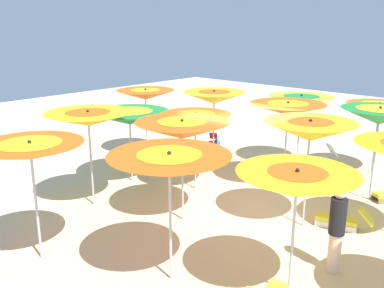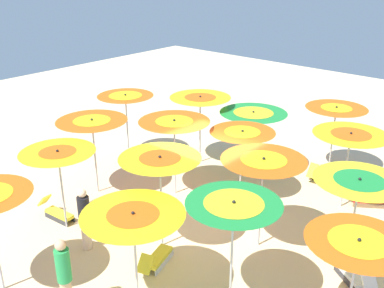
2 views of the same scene
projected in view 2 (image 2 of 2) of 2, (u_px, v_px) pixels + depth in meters
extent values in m
cube|color=beige|center=(206.00, 220.00, 12.75)|extent=(38.94, 38.94, 0.04)
cylinder|color=#B2B2B7|center=(136.00, 261.00, 9.44)|extent=(0.05, 0.05, 1.90)
cone|color=yellow|center=(133.00, 223.00, 9.08)|extent=(2.14, 2.14, 0.40)
cone|color=orange|center=(133.00, 218.00, 9.04)|extent=(1.08, 1.08, 0.20)
sphere|color=black|center=(133.00, 213.00, 8.99)|extent=(0.07, 0.07, 0.07)
cylinder|color=#B2B2B7|center=(231.00, 260.00, 9.21)|extent=(0.05, 0.05, 2.26)
cone|color=#1E8C38|center=(233.00, 212.00, 8.78)|extent=(1.92, 1.92, 0.41)
cone|color=yellow|center=(234.00, 209.00, 8.74)|extent=(1.19, 1.19, 0.25)
sphere|color=black|center=(234.00, 202.00, 8.69)|extent=(0.07, 0.07, 0.07)
cone|color=orange|center=(357.00, 251.00, 8.07)|extent=(1.94, 1.94, 0.40)
cone|color=yellow|center=(358.00, 246.00, 8.03)|extent=(1.09, 1.09, 0.23)
sphere|color=black|center=(359.00, 240.00, 7.98)|extent=(0.07, 0.07, 0.07)
cylinder|color=#B2B2B7|center=(63.00, 194.00, 11.98)|extent=(0.05, 0.05, 2.05)
cone|color=yellow|center=(58.00, 159.00, 11.59)|extent=(1.95, 1.95, 0.43)
cone|color=orange|center=(58.00, 155.00, 11.54)|extent=(0.96, 0.96, 0.21)
sphere|color=black|center=(57.00, 151.00, 11.49)|extent=(0.07, 0.07, 0.07)
cylinder|color=#B2B2B7|center=(161.00, 207.00, 11.17)|extent=(0.05, 0.05, 2.25)
cone|color=yellow|center=(160.00, 166.00, 10.74)|extent=(2.00, 2.00, 0.44)
cone|color=orange|center=(160.00, 162.00, 10.69)|extent=(1.00, 1.00, 0.22)
sphere|color=black|center=(160.00, 157.00, 10.64)|extent=(0.07, 0.07, 0.07)
cylinder|color=#B2B2B7|center=(261.00, 207.00, 11.18)|extent=(0.05, 0.05, 2.26)
cone|color=orange|center=(263.00, 166.00, 10.75)|extent=(2.08, 2.08, 0.32)
cone|color=yellow|center=(264.00, 163.00, 10.72)|extent=(1.11, 1.11, 0.17)
sphere|color=black|center=(264.00, 158.00, 10.67)|extent=(0.07, 0.07, 0.07)
cylinder|color=#B2B2B7|center=(352.00, 227.00, 10.45)|extent=(0.05, 0.05, 2.14)
cone|color=yellow|center=(359.00, 186.00, 10.04)|extent=(2.05, 2.05, 0.30)
cone|color=#1E8C38|center=(359.00, 183.00, 10.01)|extent=(1.15, 1.15, 0.17)
sphere|color=black|center=(360.00, 179.00, 9.97)|extent=(0.07, 0.07, 0.07)
cylinder|color=#B2B2B7|center=(95.00, 160.00, 13.86)|extent=(0.05, 0.05, 2.19)
cone|color=orange|center=(92.00, 127.00, 13.44)|extent=(2.13, 2.13, 0.41)
cone|color=yellow|center=(92.00, 124.00, 13.40)|extent=(1.11, 1.11, 0.21)
sphere|color=black|center=(92.00, 120.00, 13.35)|extent=(0.07, 0.07, 0.07)
cylinder|color=#B2B2B7|center=(175.00, 161.00, 13.77)|extent=(0.05, 0.05, 2.20)
cone|color=orange|center=(174.00, 127.00, 13.35)|extent=(2.14, 2.14, 0.40)
cone|color=yellow|center=(174.00, 124.00, 13.31)|extent=(1.12, 1.12, 0.21)
sphere|color=black|center=(174.00, 120.00, 13.26)|extent=(0.07, 0.07, 0.07)
cylinder|color=#B2B2B7|center=(241.00, 168.00, 13.58)|extent=(0.05, 0.05, 1.97)
cone|color=orange|center=(242.00, 138.00, 13.20)|extent=(1.94, 1.94, 0.39)
cone|color=yellow|center=(242.00, 135.00, 13.16)|extent=(1.06, 1.06, 0.21)
sphere|color=black|center=(242.00, 131.00, 13.11)|extent=(0.07, 0.07, 0.07)
cylinder|color=#B2B2B7|center=(345.00, 175.00, 13.02)|extent=(0.05, 0.05, 2.10)
cone|color=yellow|center=(350.00, 141.00, 12.62)|extent=(2.12, 2.12, 0.42)
cone|color=orange|center=(351.00, 138.00, 12.58)|extent=(1.12, 1.12, 0.22)
sphere|color=black|center=(351.00, 133.00, 12.53)|extent=(0.07, 0.07, 0.07)
cylinder|color=#B2B2B7|center=(127.00, 129.00, 16.29)|extent=(0.05, 0.05, 2.23)
cone|color=orange|center=(126.00, 100.00, 15.87)|extent=(1.99, 1.99, 0.31)
cone|color=yellow|center=(125.00, 98.00, 15.84)|extent=(1.17, 1.17, 0.18)
sphere|color=black|center=(125.00, 95.00, 15.79)|extent=(0.07, 0.07, 0.07)
cylinder|color=#B2B2B7|center=(200.00, 133.00, 15.93)|extent=(0.05, 0.05, 2.26)
cone|color=yellow|center=(200.00, 102.00, 15.50)|extent=(2.12, 2.12, 0.35)
cone|color=orange|center=(200.00, 100.00, 15.46)|extent=(1.10, 1.10, 0.18)
sphere|color=black|center=(200.00, 96.00, 15.42)|extent=(0.07, 0.07, 0.07)
cylinder|color=#B2B2B7|center=(252.00, 145.00, 15.34)|extent=(0.05, 0.05, 1.92)
cone|color=#1E8C38|center=(253.00, 118.00, 14.97)|extent=(2.26, 2.26, 0.40)
cone|color=yellow|center=(253.00, 116.00, 14.94)|extent=(1.33, 1.33, 0.23)
sphere|color=black|center=(253.00, 112.00, 14.89)|extent=(0.07, 0.07, 0.07)
cylinder|color=#B2B2B7|center=(332.00, 143.00, 15.21)|extent=(0.05, 0.05, 2.14)
cone|color=orange|center=(336.00, 113.00, 14.80)|extent=(2.02, 2.02, 0.34)
cone|color=yellow|center=(336.00, 110.00, 14.76)|extent=(1.00, 1.00, 0.17)
sphere|color=black|center=(337.00, 107.00, 14.72)|extent=(0.07, 0.07, 0.07)
cube|color=silver|center=(152.00, 259.00, 10.94)|extent=(0.30, 0.88, 0.14)
cube|color=silver|center=(164.00, 263.00, 10.81)|extent=(0.30, 0.88, 0.14)
cube|color=yellow|center=(158.00, 257.00, 10.83)|extent=(0.58, 0.97, 0.10)
cube|color=yellow|center=(145.00, 264.00, 10.23)|extent=(0.42, 0.43, 0.36)
cube|color=#333338|center=(345.00, 279.00, 10.26)|extent=(0.75, 0.53, 0.14)
cube|color=#333338|center=(357.00, 277.00, 10.34)|extent=(0.75, 0.53, 0.14)
cube|color=white|center=(352.00, 274.00, 10.25)|extent=(0.91, 0.76, 0.10)
cube|color=white|center=(369.00, 281.00, 9.61)|extent=(0.48, 0.47, 0.47)
cube|color=olive|center=(369.00, 206.00, 13.30)|extent=(0.78, 0.56, 0.14)
cube|color=olive|center=(367.00, 201.00, 13.57)|extent=(0.78, 0.56, 0.14)
cube|color=red|center=(369.00, 200.00, 13.39)|extent=(0.93, 0.77, 0.10)
cube|color=olive|center=(315.00, 173.00, 15.31)|extent=(0.08, 0.92, 0.14)
cube|color=olive|center=(323.00, 176.00, 15.14)|extent=(0.08, 0.92, 0.14)
cube|color=yellow|center=(320.00, 171.00, 15.18)|extent=(0.33, 0.93, 0.10)
cube|color=yellow|center=(313.00, 171.00, 14.65)|extent=(0.30, 0.34, 0.44)
cube|color=#333338|center=(64.00, 215.00, 12.82)|extent=(0.92, 0.13, 0.14)
cube|color=#333338|center=(56.00, 219.00, 12.60)|extent=(0.92, 0.13, 0.14)
cube|color=yellow|center=(59.00, 214.00, 12.67)|extent=(0.94, 0.38, 0.10)
cube|color=yellow|center=(44.00, 200.00, 12.91)|extent=(0.39, 0.32, 0.38)
cylinder|color=green|center=(63.00, 265.00, 8.94)|extent=(0.30, 0.30, 0.73)
sphere|color=#D8A87F|center=(60.00, 245.00, 8.76)|extent=(0.23, 0.23, 0.23)
cylinder|color=beige|center=(86.00, 235.00, 11.32)|extent=(0.24, 0.24, 0.79)
cylinder|color=black|center=(84.00, 209.00, 11.03)|extent=(0.30, 0.30, 0.69)
sphere|color=beige|center=(82.00, 193.00, 10.86)|extent=(0.21, 0.21, 0.21)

